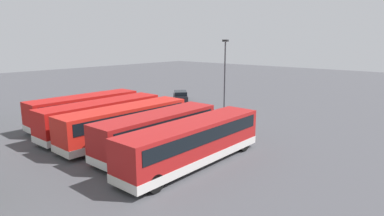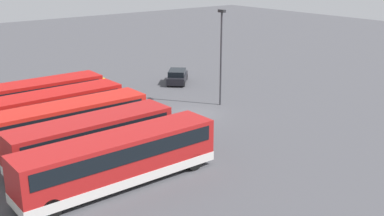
% 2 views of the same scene
% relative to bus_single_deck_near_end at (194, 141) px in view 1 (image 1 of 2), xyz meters
% --- Properties ---
extents(ground_plane, '(140.00, 140.00, 0.00)m').
position_rel_bus_single_deck_near_end_xyz_m(ground_plane, '(7.41, -11.08, -1.62)').
color(ground_plane, '#47474C').
extents(bus_single_deck_near_end, '(2.65, 11.99, 2.95)m').
position_rel_bus_single_deck_near_end_xyz_m(bus_single_deck_near_end, '(0.00, 0.00, 0.00)').
color(bus_single_deck_near_end, '#A51919').
rests_on(bus_single_deck_near_end, ground).
extents(bus_single_deck_second, '(2.72, 10.65, 2.95)m').
position_rel_bus_single_deck_near_end_xyz_m(bus_single_deck_second, '(3.68, -0.18, -0.00)').
color(bus_single_deck_second, '#A51919').
rests_on(bus_single_deck_second, ground).
extents(bus_single_deck_third, '(2.69, 11.53, 2.95)m').
position_rel_bus_single_deck_near_end_xyz_m(bus_single_deck_third, '(7.50, -0.18, -0.00)').
color(bus_single_deck_third, red).
rests_on(bus_single_deck_third, ground).
extents(bus_single_deck_fourth, '(2.72, 11.50, 2.95)m').
position_rel_bus_single_deck_near_end_xyz_m(bus_single_deck_fourth, '(10.95, -0.22, -0.00)').
color(bus_single_deck_fourth, '#B71411').
rests_on(bus_single_deck_fourth, ground).
extents(bus_single_deck_fifth, '(2.76, 10.94, 2.95)m').
position_rel_bus_single_deck_near_end_xyz_m(bus_single_deck_fifth, '(14.75, -0.83, -0.00)').
color(bus_single_deck_fifth, '#B71411').
rests_on(bus_single_deck_fifth, ground).
extents(car_hatchback_silver, '(4.13, 4.04, 1.43)m').
position_rel_bus_single_deck_near_end_xyz_m(car_hatchback_silver, '(16.49, -16.39, -0.92)').
color(car_hatchback_silver, black).
rests_on(car_hatchback_silver, ground).
extents(lamp_post_tall, '(0.70, 0.30, 8.31)m').
position_rel_bus_single_deck_near_end_xyz_m(lamp_post_tall, '(8.02, -14.80, 3.22)').
color(lamp_post_tall, '#38383D').
rests_on(lamp_post_tall, ground).
extents(waste_bin_yellow, '(0.60, 0.60, 0.95)m').
position_rel_bus_single_deck_near_end_xyz_m(waste_bin_yellow, '(19.69, -9.41, -1.15)').
color(waste_bin_yellow, yellow).
rests_on(waste_bin_yellow, ground).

